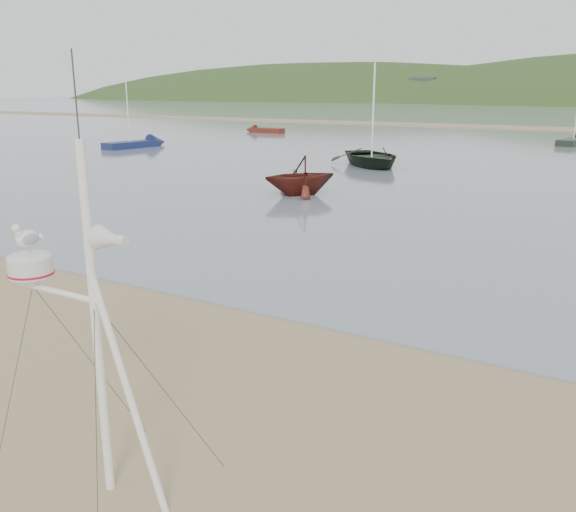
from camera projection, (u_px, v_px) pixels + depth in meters
The scene contains 6 objects.
ground at pixel (117, 399), 8.98m from camera, with size 560.00×560.00×0.00m, color #8F7852.
mast_rig at pixel (95, 397), 6.67m from camera, with size 2.13×2.27×4.80m.
boat_dark at pixel (373, 119), 34.92m from camera, with size 3.84×1.11×5.38m, color black.
boat_red at pixel (300, 158), 25.65m from camera, with size 2.73×1.67×3.16m, color #531A13.
dinghy_red_far at pixel (260, 130), 63.18m from camera, with size 4.53×1.13×1.10m.
sailboat_blue_near at pixel (144, 143), 47.68m from camera, with size 2.02×5.83×5.72m.
Camera 1 is at (6.32, -5.65, 4.42)m, focal length 38.00 mm.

